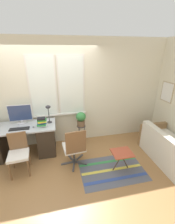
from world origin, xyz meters
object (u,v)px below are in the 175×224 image
(book_stack, at_px, (42,122))
(couch_loveseat, at_px, (169,150))
(desk_chair_wooden, at_px, (18,152))
(potted_plant, at_px, (81,118))
(office_chair_swivel, at_px, (74,147))
(keyboard, at_px, (19,129))
(mouse, at_px, (33,127))
(desk_lamp, at_px, (48,109))
(plant_stand, at_px, (81,128))
(monitor, at_px, (20,114))
(folding_stool, at_px, (122,154))

(book_stack, height_order, couch_loveseat, book_stack)
(desk_chair_wooden, distance_m, potted_plant, 1.62)
(desk_chair_wooden, height_order, office_chair_swivel, office_chair_swivel)
(keyboard, height_order, mouse, mouse)
(desk_lamp, xyz_separation_m, plant_stand, (0.78, 0.08, -0.63))
(mouse, bearing_deg, monitor, 134.57)
(book_stack, distance_m, office_chair_swivel, 0.94)
(mouse, distance_m, desk_lamp, 0.51)
(book_stack, bearing_deg, office_chair_swivel, -38.85)
(plant_stand, bearing_deg, desk_lamp, -174.33)
(desk_lamp, distance_m, couch_loveseat, 2.94)
(mouse, height_order, potted_plant, potted_plant)
(couch_loveseat, height_order, folding_stool, couch_loveseat)
(monitor, height_order, folding_stool, monitor)
(desk_lamp, height_order, potted_plant, desk_lamp)
(monitor, distance_m, office_chair_swivel, 1.51)
(keyboard, bearing_deg, mouse, 2.51)
(mouse, relative_size, couch_loveseat, 0.04)
(keyboard, bearing_deg, monitor, 90.22)
(keyboard, relative_size, potted_plant, 1.13)
(keyboard, distance_m, couch_loveseat, 3.41)
(mouse, relative_size, potted_plant, 0.17)
(couch_loveseat, relative_size, potted_plant, 3.96)
(plant_stand, distance_m, potted_plant, 0.28)
(book_stack, bearing_deg, potted_plant, 14.93)
(keyboard, bearing_deg, plant_stand, 11.19)
(desk_chair_wooden, bearing_deg, desk_lamp, 39.34)
(mouse, bearing_deg, couch_loveseat, -15.79)
(potted_plant, bearing_deg, couch_loveseat, -31.18)
(keyboard, xyz_separation_m, desk_chair_wooden, (0.01, -0.42, -0.32))
(keyboard, bearing_deg, office_chair_swivel, -23.62)
(mouse, bearing_deg, desk_lamp, 28.51)
(desk_lamp, bearing_deg, plant_stand, 5.67)
(book_stack, bearing_deg, mouse, -174.60)
(couch_loveseat, xyz_separation_m, plant_stand, (-1.84, 1.11, 0.20))
(keyboard, xyz_separation_m, couch_loveseat, (3.27, -0.83, -0.50))
(office_chair_swivel, bearing_deg, potted_plant, -115.35)
(office_chair_swivel, bearing_deg, plant_stand, -115.35)
(plant_stand, bearing_deg, office_chair_swivel, -110.01)
(potted_plant, bearing_deg, book_stack, -165.07)
(mouse, distance_m, book_stack, 0.21)
(monitor, distance_m, potted_plant, 1.46)
(couch_loveseat, bearing_deg, book_stack, 72.85)
(book_stack, bearing_deg, desk_chair_wooden, -136.83)
(book_stack, height_order, office_chair_swivel, book_stack)
(couch_loveseat, xyz_separation_m, folding_stool, (-1.19, -0.03, 0.12))
(desk_chair_wooden, bearing_deg, folding_stool, -16.64)
(mouse, height_order, desk_chair_wooden, desk_chair_wooden)
(desk_chair_wooden, relative_size, couch_loveseat, 0.57)
(plant_stand, relative_size, folding_stool, 1.24)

